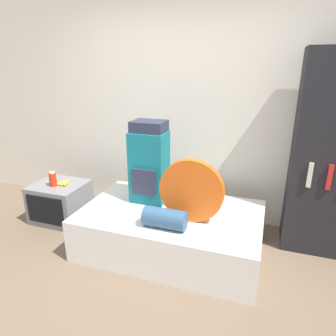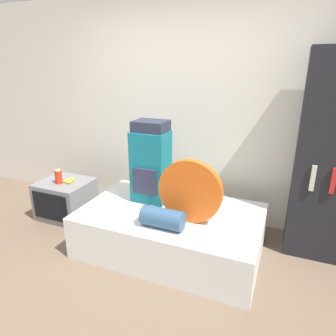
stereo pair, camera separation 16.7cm
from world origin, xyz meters
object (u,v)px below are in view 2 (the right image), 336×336
backpack (151,163)px  television (66,199)px  sleeping_roll (163,218)px  canister (59,177)px  tent_bag (190,191)px

backpack → television: (-1.18, -0.02, -0.62)m
backpack → television: bearing=-179.2°
sleeping_roll → canister: canister is taller
backpack → tent_bag: (0.53, -0.29, -0.12)m
backpack → canister: size_ratio=4.90×
television → canister: canister is taller
backpack → television: backpack is taller
sleeping_roll → backpack: bearing=125.1°
backpack → canister: 1.24m
sleeping_roll → television: bearing=162.6°
tent_bag → sleeping_roll: size_ratio=1.55×
sleeping_roll → canister: size_ratio=2.22×
tent_bag → sleeping_roll: (-0.19, -0.20, -0.21)m
tent_bag → sleeping_roll: 0.35m
canister → backpack: bearing=3.6°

